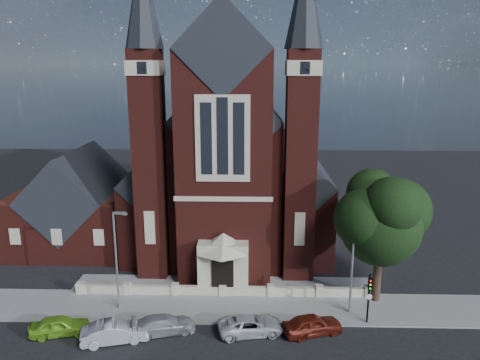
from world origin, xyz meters
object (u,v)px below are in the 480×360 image
at_px(parish_hall, 79,207).
at_px(car_white_suv, 251,325).
at_px(traffic_signal, 369,292).
at_px(church, 231,160).
at_px(car_silver_b, 164,324).
at_px(street_tree, 383,221).
at_px(street_lamp_right, 354,258).
at_px(car_lime_van, 60,326).
at_px(street_lamp_left, 117,255).
at_px(car_silver_a, 114,332).
at_px(car_dark_red, 312,325).

relative_size(parish_hall, car_white_suv, 2.58).
xyz_separation_m(parish_hall, traffic_signal, (27.00, -15.57, -1.43)).
relative_size(traffic_signal, car_white_suv, 0.84).
relative_size(church, car_silver_b, 7.74).
bearing_deg(church, street_tree, -53.83).
distance_m(street_tree, street_lamp_right, 3.84).
relative_size(car_lime_van, car_white_suv, 0.86).
relative_size(street_tree, car_lime_van, 2.62).
bearing_deg(street_lamp_right, church, 118.04).
bearing_deg(parish_hall, street_lamp_left, -59.98).
distance_m(church, street_tree, 21.38).
bearing_deg(car_silver_b, car_silver_a, 95.66).
xyz_separation_m(street_lamp_right, car_silver_b, (-13.98, -3.12, -3.94)).
height_order(parish_hall, car_silver_a, parish_hall).
relative_size(parish_hall, car_lime_van, 2.98).
bearing_deg(church, car_lime_van, -116.61).
xyz_separation_m(street_lamp_right, car_dark_red, (-3.35, -2.98, -3.86)).
bearing_deg(street_tree, car_silver_a, -162.89).
height_order(church, car_dark_red, church).
xyz_separation_m(car_silver_b, car_white_suv, (6.27, 0.08, 0.00)).
bearing_deg(car_lime_van, traffic_signal, -99.00).
height_order(church, parish_hall, church).
bearing_deg(street_tree, parish_hall, 156.74).
height_order(car_white_suv, car_dark_red, car_dark_red).
bearing_deg(street_tree, car_silver_b, -163.69).
distance_m(street_lamp_right, traffic_signal, 2.71).
distance_m(street_tree, car_silver_a, 21.51).
bearing_deg(car_dark_red, street_tree, -69.13).
bearing_deg(car_dark_red, street_lamp_left, 60.67).
height_order(street_lamp_left, car_silver_a, street_lamp_left).
height_order(traffic_signal, car_silver_b, traffic_signal).
distance_m(car_lime_van, car_dark_red, 18.03).
distance_m(parish_hall, traffic_signal, 31.20).
xyz_separation_m(street_tree, car_silver_a, (-19.69, -6.06, -6.21)).
bearing_deg(parish_hall, traffic_signal, -29.98).
height_order(parish_hall, traffic_signal, parish_hall).
height_order(parish_hall, street_lamp_left, parish_hall).
distance_m(car_silver_a, car_white_suv, 9.56).
distance_m(church, street_lamp_left, 20.84).
distance_m(street_tree, traffic_signal, 5.70).
distance_m(car_silver_b, car_white_suv, 6.27).
height_order(street_tree, car_lime_van, street_tree).
bearing_deg(church, traffic_signal, -61.80).
distance_m(parish_hall, street_lamp_right, 29.62).
bearing_deg(car_silver_b, car_dark_red, -104.73).
distance_m(church, car_dark_red, 24.12).
xyz_separation_m(church, street_lamp_right, (10.09, -18.94, -3.59)).
relative_size(church, street_lamp_right, 4.31).
height_order(traffic_signal, car_silver_a, traffic_signal).
distance_m(parish_hall, street_lamp_left, 16.18).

